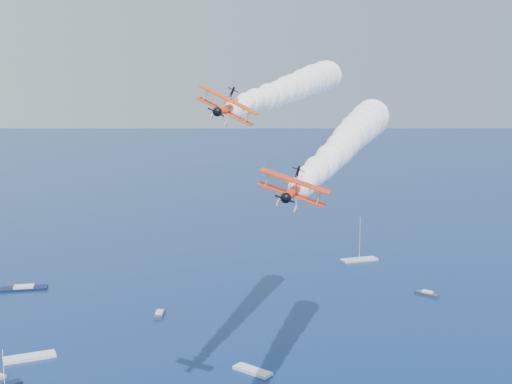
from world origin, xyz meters
TOP-DOWN VIEW (x-y plane):
  - biplane_lead at (2.43, 39.11)m, footprint 12.64×13.41m
  - biplane_trail at (-3.70, 17.71)m, footprint 11.40×12.14m
  - smoke_trail_lead at (31.84, 59.00)m, footprint 75.11×70.44m
  - smoke_trail_trail at (25.41, 38.02)m, footprint 75.14×71.14m
  - spectator_boats at (-2.79, 108.73)m, footprint 239.54×191.19m

SIDE VIEW (x-z plane):
  - spectator_boats at x=-2.79m, z-range 0.00..0.70m
  - biplane_trail at x=-3.70m, z-range 46.96..54.71m
  - smoke_trail_trail at x=25.41m, z-range 47.19..59.97m
  - biplane_lead at x=2.43m, z-range 54.73..64.20m
  - smoke_trail_lead at x=31.84m, z-range 55.82..68.60m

